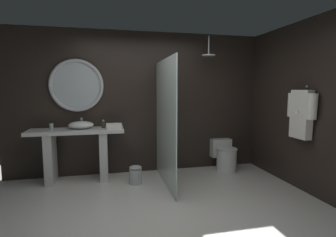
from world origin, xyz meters
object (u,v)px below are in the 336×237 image
Objects in this scene: soap_dispenser at (103,124)px; toilet at (225,156)px; vessel_sink at (81,125)px; rain_shower_head at (209,54)px; hanging_bathrobe at (301,112)px; waste_bin at (136,175)px; round_wall_mirror at (77,86)px; tumbler_cup at (51,126)px; folded_hand_towel at (114,126)px.

toilet is (2.26, -0.04, -0.68)m from soap_dispenser.
rain_shower_head is (2.23, -0.08, 1.23)m from vessel_sink.
toilet is at bearing 117.78° from hanging_bathrobe.
waste_bin is at bearing -38.20° from soap_dispenser.
round_wall_mirror is (-0.07, 0.21, 0.66)m from vessel_sink.
toilet is (3.10, -0.06, -0.67)m from tumbler_cup.
folded_hand_towel reaches higher than waste_bin.
rain_shower_head reaches higher than round_wall_mirror.
vessel_sink is at bearing 161.87° from folded_hand_towel.
waste_bin is (1.34, -0.42, -0.79)m from tumbler_cup.
rain_shower_head is at bearing 12.58° from waste_bin.
vessel_sink reaches higher than toilet.
hanging_bathrobe reaches higher than soap_dispenser.
round_wall_mirror is at bearing 156.55° from hanging_bathrobe.
tumbler_cup is 0.33× the size of waste_bin.
waste_bin is at bearing -23.92° from vessel_sink.
folded_hand_towel is at bearing -46.93° from soap_dispenser.
round_wall_mirror is 3.65m from hanging_bathrobe.
vessel_sink is 0.45× the size of round_wall_mirror.
tumbler_cup is at bearing 176.22° from vessel_sink.
tumbler_cup is 0.17× the size of toilet.
rain_shower_head reaches higher than tumbler_cup.
hanging_bathrobe reaches higher than folded_hand_towel.
vessel_sink is 0.57m from folded_hand_towel.
tumbler_cup is 0.11× the size of round_wall_mirror.
vessel_sink is 1.17× the size of rain_shower_head.
round_wall_mirror is at bearing 175.06° from toilet.
rain_shower_head is 2.47m from waste_bin.
hanging_bathrobe is at bearing -23.32° from soap_dispenser.
round_wall_mirror is 1.84m from waste_bin.
vessel_sink is at bearing 179.44° from toilet.
hanging_bathrobe reaches higher than vessel_sink.
toilet is (2.69, -0.23, -1.34)m from round_wall_mirror.
folded_hand_towel is at bearing -176.71° from rain_shower_head.
rain_shower_head is (2.30, -0.29, 0.57)m from round_wall_mirror.
soap_dispenser is 0.16× the size of round_wall_mirror.
toilet is at bearing -1.06° from tumbler_cup.
rain_shower_head is at bearing -172.13° from toilet.
round_wall_mirror is at bearing 147.86° from folded_hand_towel.
hanging_bathrobe is (1.03, -1.16, -0.96)m from rain_shower_head.
hanging_bathrobe is at bearing -48.42° from rain_shower_head.
hanging_bathrobe is (3.26, -1.24, 0.27)m from vessel_sink.
hanging_bathrobe is (2.90, -1.25, 0.27)m from soap_dispenser.
vessel_sink is 2.71m from toilet.
soap_dispenser is at bearing 133.07° from folded_hand_towel.
soap_dispenser is (0.36, 0.01, -0.00)m from vessel_sink.
vessel_sink is 0.48m from tumbler_cup.
hanging_bathrobe reaches higher than tumbler_cup.
tumbler_cup reaches higher than folded_hand_towel.
toilet is (0.39, 0.05, -1.91)m from rain_shower_head.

